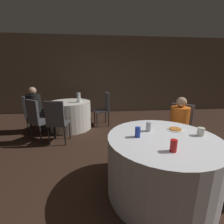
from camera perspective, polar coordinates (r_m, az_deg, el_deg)
ground_plane at (r=2.36m, az=22.78°, el=-25.64°), size 16.00×16.00×0.00m
wall_back at (r=5.93m, az=3.86°, el=13.69°), size 16.00×0.06×2.80m
table_near at (r=2.08m, az=18.05°, el=-18.44°), size 1.33×1.33×0.75m
table_far at (r=4.25m, az=-15.52°, el=-1.14°), size 1.09×1.09×0.75m
chair_near_northeast at (r=2.97m, az=24.33°, el=-4.89°), size 0.56×0.56×0.95m
chair_far_west at (r=4.32m, az=-28.56°, el=0.41°), size 0.47×0.46×0.95m
chair_far_southwest at (r=3.64m, az=-26.71°, el=-1.76°), size 0.56×0.56×0.95m
chair_far_south at (r=3.33m, az=-20.35°, el=-2.51°), size 0.45×0.45×0.95m
chair_far_east at (r=4.33m, az=-2.84°, el=2.21°), size 0.47×0.47×0.95m
person_black_shirt at (r=4.28m, az=-26.44°, el=0.91°), size 0.51×0.37×1.16m
person_orange_shirt at (r=2.81m, az=23.63°, el=-6.23°), size 0.44×0.45×1.10m
pizza_plate_near at (r=2.19m, az=22.96°, el=-6.07°), size 0.22×0.22×0.02m
soda_can_blue at (r=1.81m, az=9.75°, el=-7.58°), size 0.07×0.07×0.12m
soda_can_silver at (r=2.02m, az=13.79°, el=-5.45°), size 0.07×0.07×0.12m
soda_can_red at (r=1.59m, az=22.40°, el=-11.77°), size 0.07×0.07×0.12m
cup_near at (r=2.12m, az=30.74°, el=-6.47°), size 0.08×0.08×0.10m
bottle_far at (r=4.02m, az=-12.55°, el=5.42°), size 0.09×0.09×0.25m
cup_far at (r=4.14m, az=-11.99°, el=4.57°), size 0.08×0.08×0.09m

